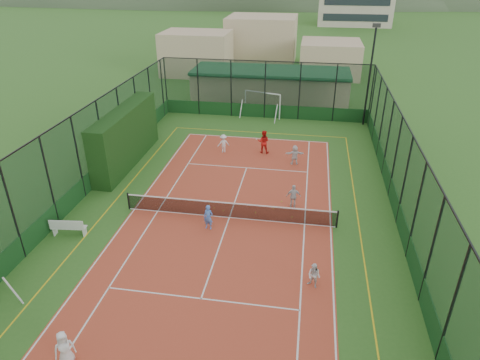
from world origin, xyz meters
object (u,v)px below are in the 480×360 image
(clubhouse, at_px, (270,86))
(futsal_goal_far, at_px, (262,105))
(child_far_left, at_px, (223,143))
(child_far_back, at_px, (295,155))
(white_bench, at_px, (69,227))
(child_near_left, at_px, (64,349))
(floodlight_ne, at_px, (369,77))
(coach, at_px, (263,142))
(child_near_right, at_px, (314,276))
(child_near_mid, at_px, (208,217))
(child_far_right, at_px, (294,196))

(clubhouse, relative_size, futsal_goal_far, 4.41)
(child_far_left, distance_m, child_far_back, 5.39)
(white_bench, bearing_deg, child_near_left, -68.08)
(floodlight_ne, xyz_separation_m, coach, (-7.78, -7.43, -3.26))
(child_near_right, bearing_deg, floodlight_ne, 108.43)
(futsal_goal_far, relative_size, child_near_right, 2.91)
(floodlight_ne, xyz_separation_m, child_far_back, (-5.43, -9.03, -3.42))
(clubhouse, xyz_separation_m, child_near_left, (-3.84, -32.29, -0.85))
(child_near_mid, bearing_deg, futsal_goal_far, 98.28)
(clubhouse, relative_size, child_far_left, 11.11)
(futsal_goal_far, distance_m, child_far_right, 15.85)
(futsal_goal_far, height_order, child_near_left, futsal_goal_far)
(floodlight_ne, bearing_deg, child_near_left, -114.83)
(child_far_left, bearing_deg, clubhouse, -124.23)
(white_bench, distance_m, child_near_left, 8.36)
(futsal_goal_far, xyz_separation_m, child_near_left, (-3.62, -27.45, -0.38))
(child_near_right, bearing_deg, child_near_mid, 175.17)
(child_near_right, height_order, child_far_back, child_far_back)
(floodlight_ne, distance_m, futsal_goal_far, 9.34)
(child_near_mid, height_order, child_near_right, child_near_mid)
(white_bench, xyz_separation_m, child_near_right, (12.42, -1.95, 0.10))
(white_bench, bearing_deg, child_near_right, -15.23)
(child_near_left, relative_size, child_far_left, 1.05)
(child_near_left, bearing_deg, child_near_mid, 34.43)
(child_near_left, bearing_deg, clubhouse, 45.71)
(futsal_goal_far, relative_size, child_far_left, 2.52)
(child_near_right, distance_m, child_far_right, 6.71)
(floodlight_ne, distance_m, child_near_right, 22.12)
(child_near_right, bearing_deg, child_far_right, 129.47)
(floodlight_ne, height_order, child_near_right, floodlight_ne)
(child_far_left, bearing_deg, child_near_mid, 71.57)
(clubhouse, bearing_deg, child_far_right, -80.50)
(child_near_right, distance_m, child_far_left, 15.22)
(white_bench, relative_size, child_near_mid, 1.29)
(clubhouse, relative_size, child_far_back, 10.98)
(futsal_goal_far, bearing_deg, child_near_mid, -75.65)
(child_near_mid, bearing_deg, white_bench, -155.65)
(child_near_mid, bearing_deg, child_far_back, 75.56)
(floodlight_ne, relative_size, child_far_back, 5.96)
(futsal_goal_far, height_order, child_near_right, futsal_goal_far)
(clubhouse, bearing_deg, white_bench, -107.38)
(clubhouse, height_order, child_near_right, clubhouse)
(white_bench, height_order, child_near_right, child_near_right)
(white_bench, distance_m, child_near_right, 12.57)
(child_far_right, relative_size, child_far_back, 1.02)
(floodlight_ne, relative_size, child_far_right, 5.87)
(white_bench, relative_size, child_near_left, 1.23)
(white_bench, xyz_separation_m, coach, (8.62, 12.10, 0.37))
(child_far_right, relative_size, coach, 0.82)
(white_bench, relative_size, child_far_back, 1.28)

